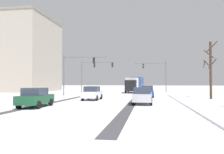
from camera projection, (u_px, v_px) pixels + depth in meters
ground_plane at (42, 129)px, 10.15m from camera, size 300.00×300.00×0.00m
wheel_track_left_lane at (133, 102)px, 24.14m from camera, size 0.83×32.23×0.01m
wheel_track_right_lane at (59, 101)px, 25.38m from camera, size 0.82×32.23×0.01m
sidewalk_kerb_right at (204, 104)px, 21.66m from camera, size 4.00×32.23×0.12m
traffic_signal_far_left at (93, 70)px, 46.06m from camera, size 6.75×0.43×6.50m
traffic_signal_far_right at (157, 71)px, 48.07m from camera, size 6.81×0.38×6.50m
traffic_signal_near_left at (76, 67)px, 36.41m from camera, size 6.97×0.72×6.50m
car_blue_lead at (147, 91)px, 32.44m from camera, size 1.91×4.14×1.62m
car_white_second at (92, 93)px, 26.99m from camera, size 1.84×4.11×1.62m
car_silver_third at (143, 96)px, 21.83m from camera, size 1.90×4.13×1.62m
car_dark_green_fourth at (36, 97)px, 19.18m from camera, size 1.96×4.16×1.62m
bus_oncoming at (138, 83)px, 58.59m from camera, size 3.06×11.11×3.38m
box_truck_delivery at (132, 85)px, 46.44m from camera, size 2.42×7.44×3.02m
bare_tree_sidewalk_mid at (210, 68)px, 28.71m from camera, size 1.97×1.89×7.34m
office_building_far_left_block at (5, 55)px, 54.38m from camera, size 22.73×16.10×17.25m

